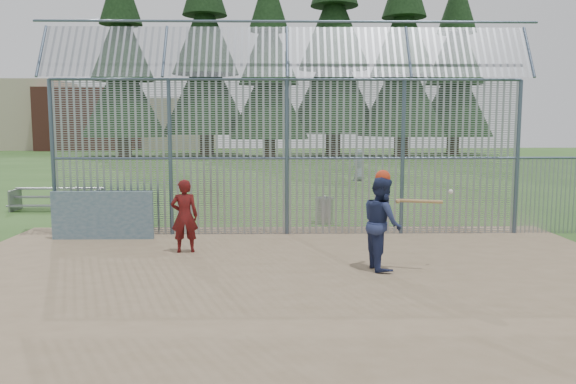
{
  "coord_description": "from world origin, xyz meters",
  "views": [
    {
      "loc": [
        -0.24,
        -10.96,
        2.85
      ],
      "look_at": [
        0.0,
        2.0,
        1.3
      ],
      "focal_mm": 35.0,
      "sensor_mm": 36.0,
      "label": 1
    }
  ],
  "objects_px": {
    "dugout_wall": "(103,215)",
    "trash_can": "(324,210)",
    "onlooker": "(185,216)",
    "bleacher": "(57,198)",
    "batter": "(382,223)"
  },
  "relations": [
    {
      "from": "onlooker",
      "to": "dugout_wall",
      "type": "bearing_deg",
      "value": -40.3
    },
    {
      "from": "trash_can",
      "to": "bleacher",
      "type": "height_order",
      "value": "trash_can"
    },
    {
      "from": "onlooker",
      "to": "trash_can",
      "type": "height_order",
      "value": "onlooker"
    },
    {
      "from": "batter",
      "to": "onlooker",
      "type": "bearing_deg",
      "value": 60.55
    },
    {
      "from": "batter",
      "to": "onlooker",
      "type": "xyz_separation_m",
      "value": [
        -4.12,
        1.55,
        -0.1
      ]
    },
    {
      "from": "dugout_wall",
      "to": "onlooker",
      "type": "relative_size",
      "value": 1.53
    },
    {
      "from": "dugout_wall",
      "to": "batter",
      "type": "distance_m",
      "value": 7.1
    },
    {
      "from": "batter",
      "to": "trash_can",
      "type": "relative_size",
      "value": 2.24
    },
    {
      "from": "batter",
      "to": "trash_can",
      "type": "distance_m",
      "value": 5.38
    },
    {
      "from": "dugout_wall",
      "to": "trash_can",
      "type": "height_order",
      "value": "dugout_wall"
    },
    {
      "from": "trash_can",
      "to": "bleacher",
      "type": "xyz_separation_m",
      "value": [
        -8.78,
        2.7,
        0.03
      ]
    },
    {
      "from": "batter",
      "to": "bleacher",
      "type": "xyz_separation_m",
      "value": [
        -9.46,
        8.0,
        -0.53
      ]
    },
    {
      "from": "onlooker",
      "to": "bleacher",
      "type": "relative_size",
      "value": 0.55
    },
    {
      "from": "dugout_wall",
      "to": "onlooker",
      "type": "bearing_deg",
      "value": -33.1
    },
    {
      "from": "onlooker",
      "to": "bleacher",
      "type": "distance_m",
      "value": 8.38
    }
  ]
}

